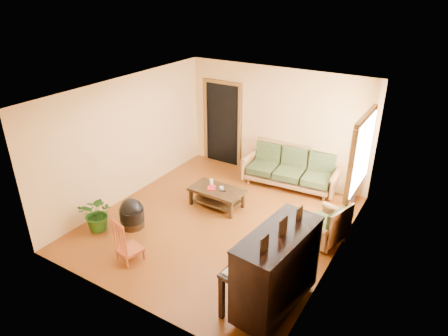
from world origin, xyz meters
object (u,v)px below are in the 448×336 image
Objects in this scene: armchair at (325,222)px; potted_plant at (98,213)px; sofa at (290,168)px; coffee_table at (217,197)px; ceramic_crock at (350,194)px; footstool at (132,216)px; piano at (276,272)px; red_chair at (129,240)px.

potted_plant is at bearing -136.87° from armchair.
coffee_table is (-0.95, -1.62, -0.25)m from sofa.
sofa is 8.27× the size of ceramic_crock.
piano is at bearing -8.48° from footstool.
potted_plant is (-0.46, -0.40, 0.13)m from footstool.
ceramic_crock is at bearing 44.05° from potted_plant.
coffee_table is 1.37× the size of armchair.
armchair reaches higher than red_chair.
ceramic_crock is at bearing 36.82° from coffee_table.
footstool is at bearing -139.26° from armchair.
coffee_table is at bearing -164.07° from armchair.
piano is at bearing -41.39° from coffee_table.
potted_plant is (-1.44, -1.90, 0.15)m from coffee_table.
armchair reaches higher than footstool.
sofa is 4.24m from potted_plant.
ceramic_crock is at bearing 106.24° from armchair.
piano is 3.74m from ceramic_crock.
coffee_table is 1.39× the size of red_chair.
red_chair is at bearing -97.95° from coffee_table.
sofa is 3.82m from piano.
sofa is 2.98× the size of potted_plant.
red_chair is at bearing -123.03° from armchair.
piano reaches higher than ceramic_crock.
sofa is at bearing 55.86° from potted_plant.
footstool is at bearing 40.70° from potted_plant.
armchair is 1.78m from ceramic_crock.
sofa is 2.66× the size of red_chair.
armchair is 1.14× the size of potted_plant.
coffee_table is at bearing 144.86° from piano.
footstool is (-3.28, -1.47, -0.18)m from armchair.
red_chair is at bearing -49.13° from footstool.
sofa is at bearing 116.08° from piano.
piano reaches higher than potted_plant.
armchair reaches higher than ceramic_crock.
ceramic_crock is (0.07, 3.71, -0.52)m from piano.
potted_plant is (-3.74, -1.87, -0.05)m from armchair.
ceramic_crock is at bearing 70.42° from red_chair.
ceramic_crock is at bearing 44.50° from footstool.
red_chair is (-0.32, -2.25, 0.20)m from coffee_table.
sofa reaches higher than armchair.
sofa is 1.89m from coffee_table.
coffee_table is 2.31m from armchair.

